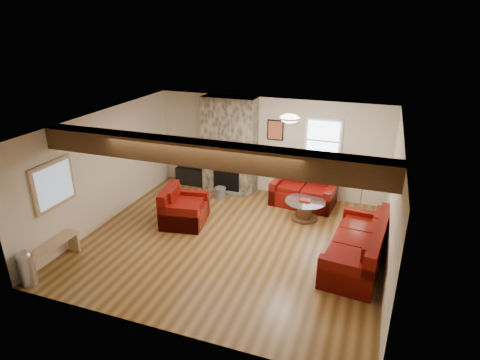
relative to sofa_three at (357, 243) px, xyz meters
The scene contains 18 objects.
room 2.61m from the sofa_three, behind, with size 8.00×8.00×8.00m.
oak_beam 3.37m from the sofa_three, 152.60° to the right, with size 6.00×0.36×0.38m, color #371F10.
chimney_breast 4.33m from the sofa_three, 144.79° to the left, with size 1.40×0.67×2.50m.
back_window 3.11m from the sofa_three, 112.91° to the left, with size 0.90×0.08×1.10m, color white, non-canonical shape.
hatch_window 5.74m from the sofa_three, 164.24° to the right, with size 0.08×1.00×0.90m, color tan, non-canonical shape.
ceiling_dome 2.70m from the sofa_three, 151.32° to the left, with size 0.40×0.40×0.18m, color white, non-canonical shape.
artwork_back 3.77m from the sofa_three, 131.06° to the left, with size 0.42×0.06×0.52m, color black, non-canonical shape.
artwork_right 1.43m from the sofa_three, 28.85° to the left, with size 0.06×0.55×0.42m, color black, non-canonical shape.
sofa_three is the anchor object (origin of this frame).
loveseat 2.62m from the sofa_three, 123.27° to the left, with size 1.51×0.87×0.80m, color #4D0A05, non-canonical shape.
armchair_red 3.78m from the sofa_three, behind, with size 1.03×0.90×0.83m, color #4D0A05, non-canonical shape.
coffee_table 1.94m from the sofa_three, 130.70° to the left, with size 0.92×0.92×0.48m.
tv_cabinet 5.20m from the sofa_three, 151.33° to the left, with size 0.96×0.38×0.48m, color black.
television 5.21m from the sofa_three, 151.33° to the left, with size 0.88×0.12×0.51m, color black.
floor_lamp 1.96m from the sofa_three, 92.07° to the left, with size 0.36×0.36×1.41m.
pine_bench 5.67m from the sofa_three, 159.50° to the right, with size 0.28×1.19×0.45m, color tan, non-canonical shape.
pedal_bin 5.90m from the sofa_three, 154.02° to the right, with size 0.27×0.27×0.68m, color #ABABB0, non-canonical shape.
coal_bucket 3.98m from the sofa_three, 152.13° to the left, with size 0.31×0.31×0.30m, color gray, non-canonical shape.
Camera 1 is at (2.60, -6.78, 4.34)m, focal length 30.00 mm.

